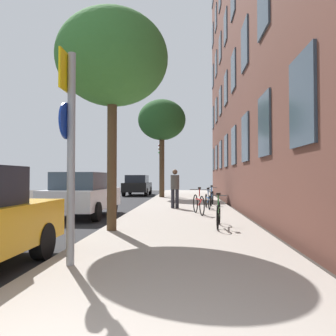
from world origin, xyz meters
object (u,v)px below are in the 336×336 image
sign_post (70,139)px  bicycle_3 (212,197)px  car_2 (137,185)px  tree_near (112,59)px  bicycle_0 (219,214)px  tree_far (162,121)px  bicycle_1 (199,204)px  pedestrian_0 (175,186)px  bicycle_2 (208,200)px  car_1 (83,194)px  traffic_light (162,160)px

sign_post → bicycle_3: size_ratio=1.99×
bicycle_3 → car_2: (-5.18, 10.63, 0.35)m
tree_near → bicycle_0: bearing=14.5°
tree_far → bicycle_3: size_ratio=4.06×
bicycle_1 → pedestrian_0: (-0.94, 2.30, 0.57)m
car_2 → pedestrian_0: bearing=-74.4°
bicycle_3 → bicycle_2: bearing=-99.5°
bicycle_3 → car_1: bearing=-139.5°
traffic_light → bicycle_2: traffic_light is taller
sign_post → car_1: bearing=105.8°
car_1 → tree_near: bearing=-62.9°
tree_near → pedestrian_0: tree_near is taller
pedestrian_0 → tree_far: bearing=98.2°
bicycle_1 → bicycle_3: (0.77, 4.10, -0.01)m
bicycle_0 → car_2: bearing=105.1°
sign_post → tree_near: bearing=91.7°
tree_near → bicycle_1: tree_near is taller
car_1 → car_2: size_ratio=0.91×
sign_post → car_2: sign_post is taller
tree_near → sign_post: bearing=-88.3°
sign_post → bicycle_1: sign_post is taller
bicycle_1 → bicycle_2: bicycle_1 is taller
bicycle_1 → car_2: (-4.41, 14.73, 0.34)m
car_1 → car_2: bearing=90.8°
car_2 → tree_near: bearing=-83.6°
bicycle_3 → car_2: bearing=116.0°
sign_post → tree_near: 4.16m
pedestrian_0 → car_2: 12.90m
sign_post → traffic_light: (-0.03, 19.49, 0.71)m
traffic_light → car_2: (-2.17, 2.47, -1.91)m
traffic_light → tree_near: 16.20m
bicycle_0 → pedestrian_0: 5.65m
bicycle_0 → bicycle_1: size_ratio=1.02×
bicycle_1 → car_1: car_1 is taller
tree_far → bicycle_0: 14.77m
bicycle_1 → car_1: bearing=-177.8°
bicycle_0 → car_1: bearing=147.2°
tree_near → traffic_light: bearing=89.7°
pedestrian_0 → car_2: pedestrian_0 is taller
car_1 → bicycle_0: bearing=-32.8°
car_1 → bicycle_1: bearing=2.2°
tree_near → bicycle_1: bearing=59.0°
traffic_light → bicycle_1: 12.66m
bicycle_0 → sign_post: bearing=-122.9°
tree_far → bicycle_1: 11.81m
bicycle_3 → car_2: size_ratio=0.37×
sign_post → bicycle_2: size_ratio=1.93×
pedestrian_0 → car_2: bearing=105.6°
traffic_light → bicycle_1: size_ratio=2.28×
tree_near → car_2: size_ratio=1.26×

